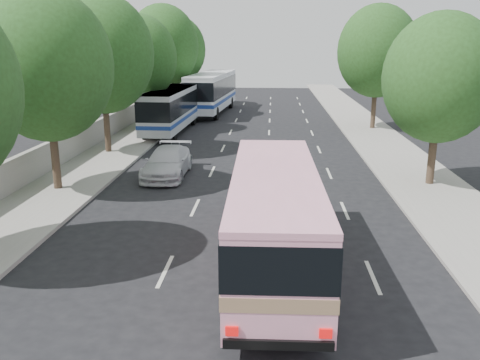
# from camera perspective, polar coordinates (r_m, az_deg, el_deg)

# --- Properties ---
(ground) EXTENTS (120.00, 120.00, 0.00)m
(ground) POSITION_cam_1_polar(r_m,az_deg,el_deg) (17.06, -0.70, -7.48)
(ground) COLOR black
(ground) RESTS_ON ground
(sidewalk_left) EXTENTS (4.00, 90.00, 0.15)m
(sidewalk_left) POSITION_cam_1_polar(r_m,az_deg,el_deg) (37.55, -11.45, 4.99)
(sidewalk_left) COLOR #9E998E
(sidewalk_left) RESTS_ON ground
(sidewalk_right) EXTENTS (4.00, 90.00, 0.12)m
(sidewalk_right) POSITION_cam_1_polar(r_m,az_deg,el_deg) (37.00, 14.99, 4.60)
(sidewalk_right) COLOR #9E998E
(sidewalk_right) RESTS_ON ground
(low_wall) EXTENTS (0.30, 90.00, 1.50)m
(low_wall) POSITION_cam_1_polar(r_m,az_deg,el_deg) (37.92, -14.16, 6.19)
(low_wall) COLOR #9E998E
(low_wall) RESTS_ON sidewalk_left
(tree_left_b) EXTENTS (5.70, 5.70, 8.88)m
(tree_left_b) POSITION_cam_1_polar(r_m,az_deg,el_deg) (23.68, -20.87, 12.43)
(tree_left_b) COLOR #38281E
(tree_left_b) RESTS_ON ground
(tree_left_c) EXTENTS (6.00, 6.00, 9.35)m
(tree_left_c) POSITION_cam_1_polar(r_m,az_deg,el_deg) (31.21, -15.18, 13.91)
(tree_left_c) COLOR #38281E
(tree_left_c) RESTS_ON ground
(tree_left_d) EXTENTS (5.52, 5.52, 8.60)m
(tree_left_d) POSITION_cam_1_polar(r_m,az_deg,el_deg) (38.87, -11.18, 13.60)
(tree_left_d) COLOR #38281E
(tree_left_d) RESTS_ON ground
(tree_left_e) EXTENTS (6.30, 6.30, 9.82)m
(tree_left_e) POSITION_cam_1_polar(r_m,az_deg,el_deg) (46.63, -8.58, 14.93)
(tree_left_e) COLOR #38281E
(tree_left_e) RESTS_ON ground
(tree_left_f) EXTENTS (5.88, 5.88, 9.16)m
(tree_left_f) POSITION_cam_1_polar(r_m,az_deg,el_deg) (54.52, -6.98, 14.57)
(tree_left_f) COLOR #38281E
(tree_left_f) RESTS_ON ground
(tree_right_near) EXTENTS (5.10, 5.10, 7.95)m
(tree_right_near) POSITION_cam_1_polar(r_m,az_deg,el_deg) (24.85, 21.79, 11.01)
(tree_right_near) COLOR #38281E
(tree_right_near) RESTS_ON ground
(tree_right_far) EXTENTS (6.00, 6.00, 9.35)m
(tree_right_far) POSITION_cam_1_polar(r_m,az_deg,el_deg) (40.40, 15.34, 14.10)
(tree_right_far) COLOR #38281E
(tree_right_far) RESTS_ON ground
(pink_bus) EXTENTS (2.59, 9.58, 3.04)m
(pink_bus) POSITION_cam_1_polar(r_m,az_deg,el_deg) (14.70, 3.92, -3.43)
(pink_bus) COLOR #F69FBA
(pink_bus) RESTS_ON ground
(pink_taxi) EXTENTS (1.86, 4.29, 1.44)m
(pink_taxi) POSITION_cam_1_polar(r_m,az_deg,el_deg) (19.59, 2.88, -2.20)
(pink_taxi) COLOR #FE168D
(pink_taxi) RESTS_ON ground
(white_pickup) EXTENTS (2.01, 4.94, 1.43)m
(white_pickup) POSITION_cam_1_polar(r_m,az_deg,el_deg) (25.85, -8.15, 1.98)
(white_pickup) COLOR silver
(white_pickup) RESTS_ON ground
(tour_coach_front) EXTENTS (2.68, 10.77, 3.20)m
(tour_coach_front) POSITION_cam_1_polar(r_m,az_deg,el_deg) (38.51, -7.71, 8.19)
(tour_coach_front) COLOR silver
(tour_coach_front) RESTS_ON ground
(tour_coach_rear) EXTENTS (3.60, 12.66, 3.74)m
(tour_coach_rear) POSITION_cam_1_polar(r_m,az_deg,el_deg) (48.60, -3.18, 10.14)
(tour_coach_rear) COLOR white
(tour_coach_rear) RESTS_ON ground
(taxi_roof_sign) EXTENTS (0.56, 0.20, 0.18)m
(taxi_roof_sign) POSITION_cam_1_polar(r_m,az_deg,el_deg) (19.36, 2.91, 0.09)
(taxi_roof_sign) COLOR silver
(taxi_roof_sign) RESTS_ON pink_taxi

